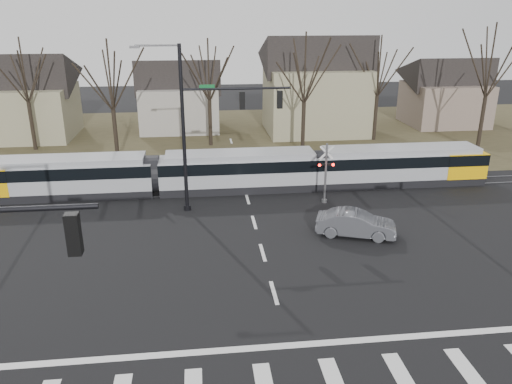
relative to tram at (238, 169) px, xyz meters
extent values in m
plane|color=black|center=(0.46, -16.00, -1.48)|extent=(140.00, 140.00, 0.00)
cube|color=#38331E|center=(0.46, 16.00, -1.48)|extent=(140.00, 28.00, 0.01)
cube|color=silver|center=(1.66, -20.00, -1.48)|extent=(0.60, 2.60, 0.01)
cube|color=silver|center=(4.06, -20.00, -1.48)|extent=(0.60, 2.60, 0.01)
cube|color=silver|center=(6.46, -20.00, -1.48)|extent=(0.60, 2.60, 0.01)
cube|color=silver|center=(0.46, -17.80, -1.48)|extent=(28.00, 0.35, 0.01)
cube|color=silver|center=(0.46, -14.00, -1.48)|extent=(0.18, 2.00, 0.01)
cube|color=silver|center=(0.46, -10.00, -1.48)|extent=(0.18, 2.00, 0.01)
cube|color=silver|center=(0.46, -6.00, -1.48)|extent=(0.18, 2.00, 0.01)
cube|color=silver|center=(0.46, -2.00, -1.48)|extent=(0.18, 2.00, 0.01)
cube|color=silver|center=(0.46, 2.00, -1.48)|extent=(0.18, 2.00, 0.01)
cube|color=silver|center=(0.46, 6.00, -1.48)|extent=(0.18, 2.00, 0.01)
cube|color=silver|center=(0.46, 10.00, -1.48)|extent=(0.18, 2.00, 0.01)
cube|color=silver|center=(0.46, 14.00, -1.48)|extent=(0.18, 2.00, 0.01)
cube|color=#59595E|center=(0.46, -0.90, -1.45)|extent=(90.00, 0.12, 0.06)
cube|color=#59595E|center=(0.46, 0.50, -1.45)|extent=(90.00, 0.12, 0.06)
cube|color=gray|center=(-11.95, 0.00, -0.12)|extent=(12.12, 2.61, 2.72)
cube|color=black|center=(-11.95, 0.00, 0.43)|extent=(12.14, 2.65, 0.79)
cube|color=gray|center=(0.17, 0.00, -0.12)|extent=(11.19, 2.61, 2.72)
cube|color=black|center=(0.17, 0.00, 0.43)|extent=(11.21, 2.65, 0.79)
cube|color=gray|center=(11.82, 0.00, -0.12)|extent=(12.12, 2.61, 2.72)
cube|color=black|center=(11.82, 0.00, 0.43)|extent=(12.14, 2.65, 0.79)
cube|color=#F4B207|center=(16.39, 0.00, -0.04)|extent=(2.98, 2.67, 1.82)
imported|color=#4D4F55|center=(5.92, -8.50, -0.76)|extent=(4.25, 5.35, 1.45)
cube|color=black|center=(-5.69, -22.00, 5.42)|extent=(0.32, 0.32, 1.05)
sphere|color=#FF0C07|center=(-5.69, -22.00, 5.75)|extent=(0.22, 0.22, 0.22)
cylinder|color=black|center=(-3.54, -3.50, 3.62)|extent=(0.22, 0.22, 10.20)
cylinder|color=black|center=(-3.54, -3.50, -1.33)|extent=(0.44, 0.44, 0.30)
cylinder|color=black|center=(-0.29, -3.50, 6.12)|extent=(6.50, 0.14, 0.14)
cube|color=#0C5926|center=(-2.04, -3.50, 6.27)|extent=(0.90, 0.03, 0.22)
cube|color=black|center=(0.03, -3.50, 5.42)|extent=(0.32, 0.32, 1.05)
sphere|color=#FF0C07|center=(0.03, -3.50, 5.75)|extent=(0.22, 0.22, 0.22)
cube|color=black|center=(2.31, -3.50, 5.42)|extent=(0.32, 0.32, 1.05)
sphere|color=#FF0C07|center=(2.31, -3.50, 5.75)|extent=(0.22, 0.22, 0.22)
cube|color=#59595B|center=(-6.04, -3.50, 8.54)|extent=(0.55, 0.22, 0.14)
cylinder|color=#59595B|center=(5.46, -3.20, 0.52)|extent=(0.14, 0.14, 4.00)
cylinder|color=#59595B|center=(5.46, -3.20, -1.38)|extent=(0.36, 0.36, 0.20)
cube|color=silver|center=(5.46, -3.20, 1.92)|extent=(0.95, 0.04, 0.95)
cube|color=silver|center=(5.46, -3.20, 1.92)|extent=(0.95, 0.04, 0.95)
cube|color=black|center=(5.46, -3.20, 1.12)|extent=(1.00, 0.10, 0.12)
sphere|color=#FF0C07|center=(5.01, -3.28, 1.12)|extent=(0.18, 0.18, 0.18)
sphere|color=#FF0C07|center=(5.91, -3.28, 1.12)|extent=(0.18, 0.18, 0.18)
cube|color=gray|center=(-19.54, 18.00, 1.02)|extent=(9.00, 8.00, 5.00)
cube|color=gray|center=(-4.54, 20.00, 0.77)|extent=(8.00, 7.00, 4.50)
cube|color=gray|center=(9.46, 17.00, 1.77)|extent=(10.00, 8.00, 6.50)
cube|color=#6E5D51|center=(24.46, 19.00, 0.77)|extent=(8.00, 7.00, 4.50)
camera|label=1|loc=(-2.61, -33.30, 10.45)|focal=35.00mm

